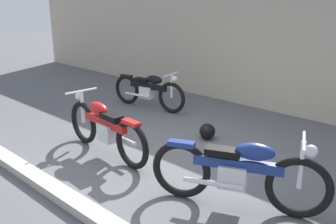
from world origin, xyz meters
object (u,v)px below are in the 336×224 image
at_px(helmet, 207,131).
at_px(motorcycle_black, 149,90).
at_px(motorcycle_blue, 239,172).
at_px(motorcycle_red, 105,127).

xyz_separation_m(helmet, motorcycle_black, (-2.14, 0.60, 0.28)).
bearing_deg(motorcycle_blue, motorcycle_black, 126.50).
height_order(helmet, motorcycle_black, motorcycle_black).
relative_size(helmet, motorcycle_blue, 0.14).
relative_size(motorcycle_black, motorcycle_blue, 0.96).
bearing_deg(motorcycle_blue, motorcycle_red, 158.65).
distance_m(helmet, motorcycle_blue, 2.29).
bearing_deg(helmet, motorcycle_red, -115.89).
relative_size(helmet, motorcycle_red, 0.14).
xyz_separation_m(motorcycle_blue, motorcycle_red, (-2.46, -0.11, -0.01)).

